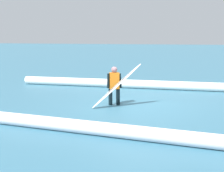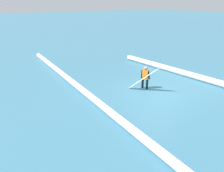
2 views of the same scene
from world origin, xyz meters
name	(u,v)px [view 2 (image 2 of 2)]	position (x,y,z in m)	size (l,w,h in m)	color
ground_plane	(157,92)	(0.00, 0.00, 0.00)	(198.62, 198.62, 0.00)	teal
surfer	(145,76)	(0.86, 0.20, 0.77)	(0.46, 0.38, 1.39)	black
surfboard	(143,79)	(0.66, 0.55, 0.76)	(1.66, 1.21, 1.55)	white
wave_crest_midground	(102,106)	(0.07, 3.80, 0.17)	(0.35, 0.35, 25.08)	white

